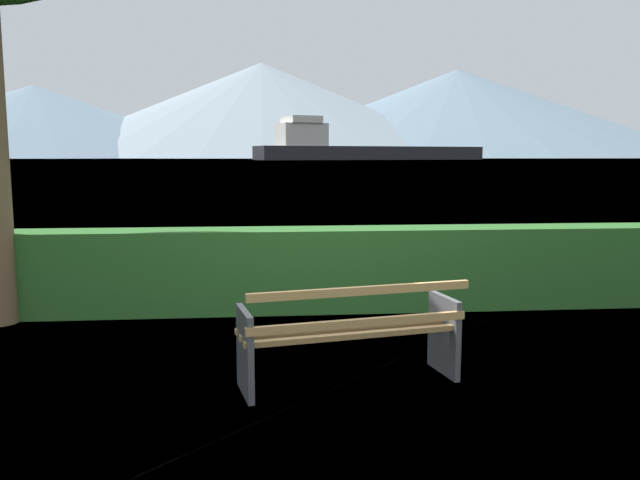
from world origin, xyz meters
TOP-DOWN VIEW (x-y plane):
  - ground_plane at (0.00, 0.00)m, footprint 1400.00×1400.00m
  - water_surface at (0.00, 306.11)m, footprint 620.00×620.00m
  - park_bench at (0.01, -0.06)m, footprint 1.88×0.92m
  - hedge_row at (0.00, 2.55)m, footprint 8.75×0.62m
  - cargo_ship_large at (38.83, 264.05)m, footprint 101.76×45.31m
  - distant_hills at (49.70, 580.03)m, footprint 746.25×446.23m

SIDE VIEW (x-z plane):
  - ground_plane at x=0.00m, z-range 0.00..0.00m
  - water_surface at x=0.00m, z-range 0.00..0.00m
  - park_bench at x=0.01m, z-range 0.00..0.86m
  - hedge_row at x=0.00m, z-range 0.00..0.99m
  - cargo_ship_large at x=38.83m, z-range -3.85..13.63m
  - distant_hills at x=49.70m, z-range -2.38..80.90m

